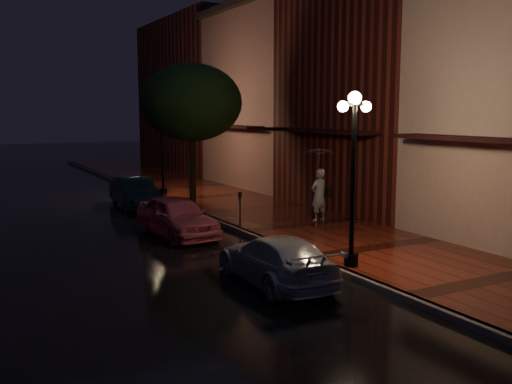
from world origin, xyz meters
TOP-DOWN VIEW (x-y plane):
  - ground at (0.00, 0.00)m, footprint 120.00×120.00m
  - sidewalk at (2.25, 0.00)m, footprint 4.50×60.00m
  - curb at (0.00, 0.00)m, footprint 0.25×60.00m
  - storefront_mid at (7.00, 2.00)m, footprint 5.00×8.00m
  - storefront_far at (7.00, 10.00)m, footprint 5.00×8.00m
  - storefront_extra at (7.00, 20.00)m, footprint 5.00×12.00m
  - streetlamp_near at (0.35, -5.00)m, footprint 0.96×0.36m
  - streetlamp_far at (0.35, 9.00)m, footprint 0.96×0.36m
  - street_tree at (0.61, 5.99)m, footprint 4.16×4.16m
  - pink_car at (-2.02, 0.93)m, footprint 1.84×3.94m
  - navy_car at (-1.57, 7.06)m, footprint 1.45×3.87m
  - silver_car at (-1.80, -4.93)m, footprint 1.73×3.95m
  - woman_with_umbrella at (3.02, 0.27)m, footprint 1.08×1.10m
  - parking_meter at (0.15, 0.73)m, footprint 0.13×0.11m

SIDE VIEW (x-z plane):
  - ground at x=0.00m, z-range 0.00..0.00m
  - sidewalk at x=2.25m, z-range 0.00..0.15m
  - curb at x=0.00m, z-range 0.00..0.15m
  - silver_car at x=-1.80m, z-range 0.00..1.13m
  - navy_car at x=-1.57m, z-range 0.00..1.26m
  - pink_car at x=-2.02m, z-range 0.00..1.31m
  - parking_meter at x=0.15m, z-range 0.27..1.44m
  - woman_with_umbrella at x=3.02m, z-range 0.57..3.16m
  - streetlamp_near at x=0.35m, z-range 0.45..4.76m
  - streetlamp_far at x=0.35m, z-range 0.45..4.76m
  - street_tree at x=0.61m, z-range 1.34..7.14m
  - storefront_far at x=7.00m, z-range 0.00..9.00m
  - storefront_extra at x=7.00m, z-range 0.00..10.00m
  - storefront_mid at x=7.00m, z-range 0.00..11.00m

